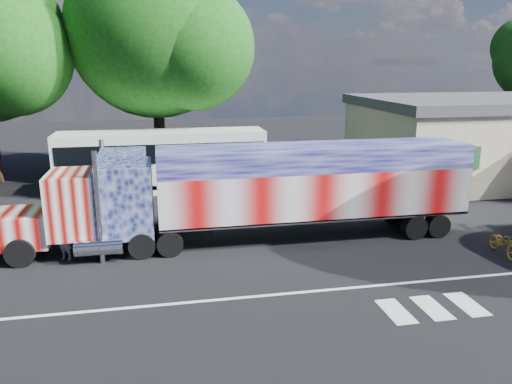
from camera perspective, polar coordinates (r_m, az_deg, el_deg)
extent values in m
plane|color=black|center=(19.38, 1.73, -7.66)|extent=(100.00, 100.00, 0.00)
cube|color=silver|center=(16.72, 4.07, -11.46)|extent=(30.00, 0.15, 0.01)
cube|color=silver|center=(16.16, 15.68, -12.99)|extent=(0.70, 1.60, 0.01)
cube|color=silver|center=(16.71, 19.45, -12.35)|extent=(0.70, 1.60, 0.01)
cube|color=silver|center=(17.32, 22.95, -11.71)|extent=(0.70, 1.60, 0.01)
cube|color=black|center=(20.87, -17.16, -4.67)|extent=(8.78, 0.98, 0.29)
cube|color=tan|center=(21.30, -25.64, -3.72)|extent=(2.54, 2.15, 1.27)
cube|color=tan|center=(20.61, -20.14, -1.19)|extent=(1.76, 2.44, 2.44)
cube|color=black|center=(20.65, -22.51, -0.12)|extent=(0.06, 2.05, 0.88)
cube|color=#465181|center=(20.36, -14.74, -0.67)|extent=(2.15, 2.44, 2.83)
cube|color=#465181|center=(20.01, -15.04, 3.78)|extent=(1.76, 2.34, 0.49)
cylinder|color=silver|center=(21.68, -16.87, 0.10)|extent=(0.20, 0.20, 4.29)
cylinder|color=silver|center=(19.20, -17.56, -1.79)|extent=(0.20, 0.20, 4.29)
cylinder|color=silver|center=(22.08, -16.84, -3.72)|extent=(1.76, 0.64, 0.64)
cylinder|color=silver|center=(19.70, -17.50, -6.01)|extent=(1.76, 0.64, 0.64)
cylinder|color=black|center=(20.44, -25.36, -6.31)|extent=(1.07, 0.34, 1.07)
cylinder|color=black|center=(22.41, -24.09, -4.39)|extent=(1.07, 0.34, 1.07)
cylinder|color=black|center=(19.84, -12.91, -5.92)|extent=(1.01, 0.54, 1.01)
cylinder|color=black|center=(21.77, -12.78, -4.05)|extent=(1.01, 0.54, 1.01)
cylinder|color=black|center=(19.83, -9.80, -5.78)|extent=(1.01, 0.54, 1.01)
cylinder|color=black|center=(21.76, -9.95, -3.92)|extent=(1.01, 0.54, 1.01)
cube|color=black|center=(21.62, 6.57, -2.74)|extent=(12.68, 1.07, 0.29)
cube|color=#D27171|center=(21.32, 6.66, 0.14)|extent=(13.07, 2.54, 1.95)
cube|color=#4D4F97|center=(21.00, 6.78, 4.00)|extent=(13.07, 2.54, 0.98)
cube|color=silver|center=(21.58, 6.59, -2.37)|extent=(13.07, 2.54, 0.12)
cube|color=silver|center=(24.00, 21.78, 2.01)|extent=(0.04, 2.44, 2.83)
cylinder|color=black|center=(22.48, 17.61, -3.80)|extent=(1.01, 0.54, 1.01)
cylinder|color=black|center=(24.20, 15.32, -2.32)|extent=(1.01, 0.54, 1.01)
cylinder|color=black|center=(23.00, 19.96, -3.58)|extent=(1.01, 0.54, 1.01)
cylinder|color=black|center=(24.69, 17.56, -2.15)|extent=(1.01, 0.54, 1.01)
cube|color=white|center=(29.71, -10.61, 3.50)|extent=(11.91, 2.58, 3.47)
cube|color=black|center=(29.60, -10.67, 4.73)|extent=(11.51, 2.64, 1.09)
cube|color=black|center=(29.98, -10.50, 1.09)|extent=(11.91, 2.58, 0.25)
cube|color=black|center=(30.24, -21.99, 3.16)|extent=(0.06, 2.28, 1.39)
cylinder|color=black|center=(29.08, -19.29, 0.18)|extent=(0.99, 0.30, 0.99)
cylinder|color=black|center=(31.47, -18.69, 1.28)|extent=(0.99, 0.30, 0.99)
cylinder|color=black|center=(28.94, -4.56, 0.90)|extent=(0.99, 0.30, 0.99)
cylinder|color=black|center=(31.34, -5.09, 1.96)|extent=(0.99, 0.30, 0.99)
cylinder|color=black|center=(29.05, -2.81, 0.98)|extent=(0.99, 0.30, 0.99)
cylinder|color=black|center=(31.44, -3.48, 2.03)|extent=(0.99, 0.30, 0.99)
cube|color=#1E5926|center=(28.82, 22.92, 3.59)|extent=(1.60, 0.08, 1.20)
imported|color=slate|center=(20.42, -20.99, -5.28)|extent=(0.63, 0.53, 1.47)
imported|color=gold|center=(21.90, 26.43, -5.25)|extent=(0.79, 1.86, 0.95)
cylinder|color=black|center=(33.35, -11.02, 8.10)|extent=(0.70, 0.70, 7.41)
sphere|color=#1B5915|center=(33.20, -11.50, 17.67)|extent=(10.85, 10.85, 10.85)
sphere|color=#1B5915|center=(31.61, -7.31, 16.08)|extent=(7.60, 7.60, 7.60)
sphere|color=#1B5915|center=(34.93, -14.42, 19.09)|extent=(7.06, 7.06, 7.06)
sphere|color=#1B5915|center=(32.70, -26.26, 13.89)|extent=(7.00, 7.00, 7.00)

